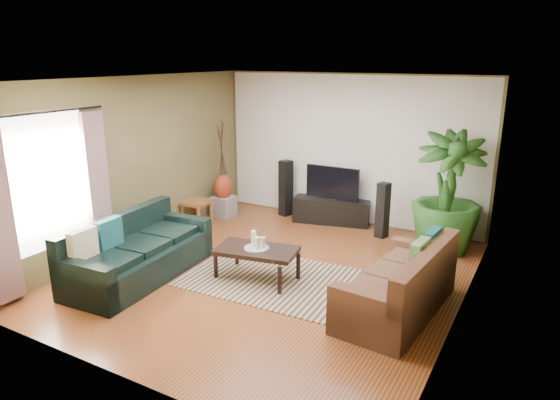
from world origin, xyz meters
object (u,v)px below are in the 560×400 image
Objects in this scene: sofa_left at (139,248)px; speaker_right at (383,210)px; vase at (223,187)px; sofa_right at (397,279)px; speaker_left at (286,188)px; coffee_table at (257,264)px; television at (332,183)px; tv_stand at (332,211)px; pedestal at (224,206)px; side_table at (197,213)px; potted_plant at (448,193)px.

speaker_right reaches higher than sofa_left.
sofa_right is at bearing -26.92° from vase.
sofa_right is 1.78× the size of speaker_left.
speaker_right is (2.43, 3.19, 0.05)m from sofa_left.
speaker_right is (0.98, 2.46, 0.25)m from coffee_table.
sofa_right is at bearing -52.87° from television.
tv_stand is 2.11m from vase.
television is (1.38, 3.47, 0.34)m from sofa_left.
pedestal is 0.73m from side_table.
pedestal is at bearing -128.94° from speaker_left.
sofa_left is 1.58× the size of tv_stand.
speaker_left is at bearing 32.09° from vase.
speaker_left reaches higher than television.
speaker_right is at bearing -27.80° from tv_stand.
sofa_left is 3.74m from tv_stand.
speaker_right reaches higher than tv_stand.
tv_stand is 2.09m from pedestal.
potted_plant reaches higher than tv_stand.
vase is at bearing -90.00° from pedestal.
coffee_table is at bearing -45.42° from pedestal.
sofa_left reaches higher than coffee_table.
side_table is at bearing -159.42° from tv_stand.
side_table is at bearing 14.06° from sofa_left.
television is at bearing 17.84° from pedestal.
sofa_right is 3.38m from television.
potted_plant is at bearing 3.81° from vase.
side_table is at bearing -102.76° from sofa_right.
television is at bearing 170.03° from potted_plant.
pedestal is (-1.99, -0.64, -0.57)m from television.
speaker_left reaches higher than sofa_left.
sofa_right is 4.02× the size of side_table.
potted_plant is 4.89× the size of pedestal.
speaker_left is (-3.00, 2.68, 0.11)m from sofa_right.
speaker_left is 1.20m from vase.
sofa_left reaches higher than pedestal.
sofa_right reaches higher than side_table.
potted_plant reaches higher than side_table.
coffee_table is 2.96m from vase.
potted_plant is at bearing -23.12° from tv_stand.
sofa_left is at bearing -138.28° from potted_plant.
tv_stand is at bearing 81.08° from coffee_table.
potted_plant is at bearing 13.58° from side_table.
potted_plant reaches higher than vase.
speaker_right is 1.15m from potted_plant.
television reaches higher than vase.
vase reaches higher than side_table.
side_table reaches higher than tv_stand.
tv_stand is 3.58× the size of pedestal.
sofa_right is at bearing -80.55° from sofa_left.
sofa_left is at bearing -124.89° from tv_stand.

